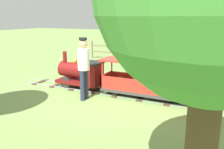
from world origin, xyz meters
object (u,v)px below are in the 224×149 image
locomotive (81,73)px  conductor_person (84,64)px  passenger_car (150,84)px  oak_tree_far (198,3)px

locomotive → conductor_person: conductor_person is taller
passenger_car → oak_tree_far: oak_tree_far is taller
conductor_person → oak_tree_far: 4.46m
passenger_car → conductor_person: conductor_person is taller
passenger_car → conductor_person: (-0.78, 1.53, 0.53)m
conductor_person → oak_tree_far: size_ratio=0.43×
passenger_car → conductor_person: 1.80m
passenger_car → conductor_person: bearing=117.1°
oak_tree_far → passenger_car: bearing=165.3°
locomotive → conductor_person: (-0.78, -0.59, 0.47)m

